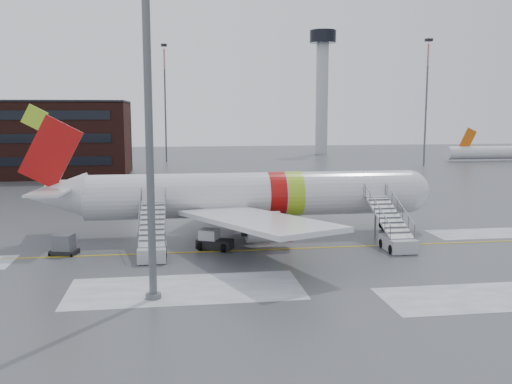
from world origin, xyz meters
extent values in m
plane|color=#494C4F|center=(0.00, 0.00, 0.00)|extent=(260.00, 260.00, 0.00)
cylinder|color=silver|center=(0.11, 4.62, 3.50)|extent=(28.00, 3.80, 3.80)
sphere|color=silver|center=(14.11, 4.62, 3.50)|extent=(3.80, 3.80, 3.80)
cube|color=black|center=(15.15, 4.62, 4.00)|extent=(1.09, 1.60, 0.97)
cone|color=silver|center=(-16.29, 4.62, 3.75)|extent=(5.20, 3.72, 3.72)
cube|color=#AB0D0D|center=(-16.39, 4.62, 7.30)|extent=(5.27, 0.30, 6.09)
cube|color=#A1D321|center=(-17.49, 4.62, 10.10)|extent=(2.16, 0.26, 2.16)
cube|color=silver|center=(-16.09, 7.22, 4.40)|extent=(3.07, 4.85, 0.18)
cube|color=silver|center=(-16.09, 2.02, 4.40)|extent=(3.07, 4.85, 0.18)
cube|color=silver|center=(-0.89, 13.12, 2.90)|extent=(10.72, 15.97, 1.13)
cube|color=silver|center=(-0.89, -3.88, 2.90)|extent=(10.72, 15.97, 1.13)
cylinder|color=silver|center=(0.61, 9.82, 1.55)|extent=(3.40, 2.10, 2.10)
cylinder|color=silver|center=(0.61, -0.58, 1.55)|extent=(3.40, 2.10, 2.10)
cylinder|color=#595B60|center=(12.11, 4.62, 0.90)|extent=(0.20, 0.20, 1.80)
cylinder|color=black|center=(12.11, 4.62, 0.45)|extent=(0.90, 0.56, 0.90)
cylinder|color=black|center=(-0.39, 7.02, 0.45)|extent=(0.90, 0.56, 0.90)
cylinder|color=black|center=(-0.39, 2.22, 0.45)|extent=(0.90, 0.56, 0.90)
cube|color=#A7A9AE|center=(10.34, -2.68, 0.55)|extent=(2.00, 3.20, 1.00)
cube|color=#A7A9AE|center=(10.34, -0.58, 2.23)|extent=(1.90, 5.87, 2.52)
cube|color=#A7A9AE|center=(10.34, 2.72, 3.40)|extent=(1.90, 1.40, 0.15)
cylinder|color=#595B60|center=(10.34, 2.32, 1.70)|extent=(0.16, 0.16, 3.40)
cylinder|color=black|center=(9.44, -3.68, 0.35)|extent=(0.25, 0.70, 0.70)
cylinder|color=black|center=(11.24, -1.68, 0.35)|extent=(0.25, 0.70, 0.70)
cube|color=#A8ABB0|center=(-8.23, -2.68, 0.55)|extent=(2.00, 3.20, 1.00)
cube|color=#A8ABB0|center=(-8.23, -0.58, 2.23)|extent=(1.90, 5.87, 2.52)
cube|color=#A8ABB0|center=(-8.23, 2.72, 3.40)|extent=(1.90, 1.40, 0.15)
cylinder|color=#595B60|center=(-8.23, 2.32, 1.70)|extent=(0.16, 0.16, 3.40)
cylinder|color=black|center=(-9.13, -3.68, 0.35)|extent=(0.25, 0.70, 0.70)
cylinder|color=black|center=(-7.33, -1.68, 0.35)|extent=(0.25, 0.70, 0.70)
cube|color=black|center=(-3.52, -0.28, 0.43)|extent=(3.03, 2.42, 0.67)
cube|color=silver|center=(-3.95, -0.08, 1.10)|extent=(1.78, 1.78, 0.86)
cube|color=black|center=(-3.95, -0.08, 1.43)|extent=(1.56, 1.61, 0.14)
cylinder|color=black|center=(-4.67, -0.49, 0.33)|extent=(0.54, 0.73, 0.67)
cylinder|color=black|center=(-2.93, -1.29, 0.33)|extent=(0.54, 0.73, 0.67)
cylinder|color=black|center=(-4.11, 0.73, 0.33)|extent=(0.54, 0.73, 0.67)
cylinder|color=black|center=(-2.37, -0.07, 0.33)|extent=(0.54, 0.73, 0.67)
cube|color=black|center=(-14.78, -0.28, 0.21)|extent=(2.17, 1.80, 0.30)
cube|color=#5B5C63|center=(-14.78, -0.28, 0.90)|extent=(1.65, 1.59, 1.28)
cylinder|color=black|center=(-15.64, -0.88, 0.13)|extent=(0.21, 0.29, 0.26)
cylinder|color=black|center=(-13.93, 0.32, 0.13)|extent=(0.21, 0.29, 0.26)
cylinder|color=#595B60|center=(-7.87, -11.47, 10.08)|extent=(0.44, 0.44, 20.17)
cylinder|color=#595B60|center=(-7.87, -11.47, 0.15)|extent=(0.90, 0.90, 0.30)
cylinder|color=#B2B5BA|center=(30.00, 95.00, 14.00)|extent=(3.00, 3.00, 28.00)
cylinder|color=black|center=(30.00, 95.00, 28.50)|extent=(6.40, 6.40, 3.00)
cylinder|color=#595B60|center=(42.00, 62.00, 9.60)|extent=(0.36, 0.36, 19.20)
cylinder|color=#CC7272|center=(42.00, 62.00, 21.12)|extent=(0.32, 0.32, 4.32)
cube|color=black|center=(42.00, 62.00, 24.00)|extent=(1.20, 1.20, 0.50)
cylinder|color=#595B60|center=(-8.00, 78.00, 9.60)|extent=(0.36, 0.36, 19.20)
cylinder|color=#CC7272|center=(-8.00, 78.00, 21.12)|extent=(0.32, 0.32, 4.32)
cube|color=black|center=(-8.00, 78.00, 24.00)|extent=(1.20, 1.20, 0.50)
camera|label=1|loc=(-6.59, -43.34, 10.61)|focal=40.00mm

